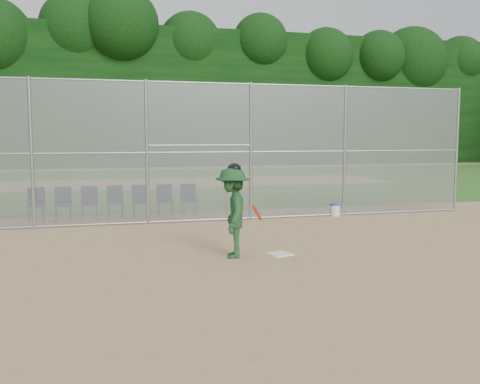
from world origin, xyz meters
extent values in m
plane|color=tan|center=(0.00, 0.00, 0.00)|extent=(100.00, 100.00, 0.00)
plane|color=#2F661E|center=(0.00, 18.00, 0.01)|extent=(100.00, 100.00, 0.00)
plane|color=tan|center=(0.00, 18.00, 0.01)|extent=(24.00, 24.00, 0.00)
cube|color=gray|center=(0.00, 5.00, 2.00)|extent=(16.00, 0.02, 4.00)
cylinder|color=#9EA3A8|center=(8.00, 5.00, 2.00)|extent=(0.09, 0.09, 4.00)
cylinder|color=#9EA3A8|center=(0.00, 5.00, 3.95)|extent=(16.00, 0.05, 0.05)
cube|color=black|center=(0.00, 35.00, 5.50)|extent=(80.00, 5.00, 11.00)
cube|color=white|center=(0.27, 0.34, 0.01)|extent=(0.54, 0.54, 0.02)
imported|color=#1D4923|center=(-0.73, 0.38, 0.92)|extent=(0.93, 1.31, 1.84)
ellipsoid|color=black|center=(-0.73, 0.38, 1.81)|extent=(0.27, 0.30, 0.23)
cylinder|color=#C63C12|center=(-0.33, -0.02, 0.95)|extent=(0.43, 0.74, 0.42)
cylinder|color=white|center=(3.70, 4.97, 0.17)|extent=(0.29, 0.29, 0.34)
cylinder|color=#2539A2|center=(3.70, 4.97, 0.36)|extent=(0.31, 0.31, 0.04)
cylinder|color=#D84C14|center=(0.31, 5.21, 0.42)|extent=(0.06, 0.24, 0.84)
cylinder|color=black|center=(0.61, 5.21, 0.42)|extent=(0.06, 0.27, 0.84)
cylinder|color=#B2B2B7|center=(0.91, 5.21, 0.42)|extent=(0.06, 0.29, 0.83)
camera|label=1|loc=(-3.38, -9.99, 2.46)|focal=40.00mm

